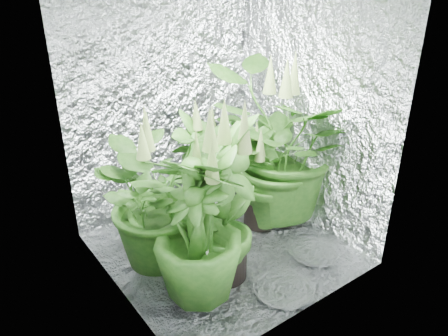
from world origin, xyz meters
TOP-DOWN VIEW (x-y plane):
  - ground at (0.00, 0.00)m, footprint 1.60×1.60m
  - walls at (0.00, 0.00)m, footprint 1.62×1.62m
  - plant_a at (-0.42, 0.15)m, footprint 1.10×1.10m
  - plant_b at (0.08, 0.44)m, footprint 0.62×0.62m
  - plant_c at (0.44, 0.10)m, footprint 0.56×0.56m
  - plant_d at (-0.41, -0.31)m, footprint 0.77×0.77m
  - plant_e at (0.64, 0.08)m, footprint 1.16×1.16m
  - plant_f at (-0.17, -0.25)m, footprint 0.83×0.83m
  - circulation_fan at (0.62, 0.63)m, footprint 0.18×0.27m
  - plant_label at (-0.35, -0.34)m, footprint 0.05×0.04m

SIDE VIEW (x-z plane):
  - ground at x=0.00m, z-range 0.00..0.00m
  - circulation_fan at x=0.62m, z-range -0.03..0.30m
  - plant_label at x=-0.35m, z-range 0.26..0.34m
  - plant_c at x=0.44m, z-range -0.04..0.81m
  - plant_b at x=0.08m, z-range -0.04..0.94m
  - plant_d at x=-0.41m, z-range -0.03..1.03m
  - plant_a at x=-0.42m, z-range -0.03..1.06m
  - plant_f at x=-0.17m, z-range -0.04..1.18m
  - plant_e at x=0.64m, z-range -0.03..1.31m
  - walls at x=0.00m, z-range 0.00..2.00m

